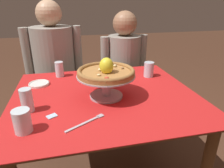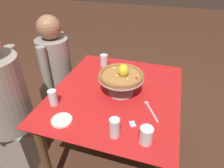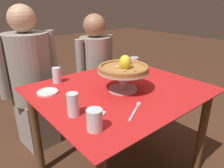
{
  "view_description": "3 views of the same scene",
  "coord_description": "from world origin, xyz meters",
  "px_view_note": "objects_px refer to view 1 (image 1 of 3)",
  "views": [
    {
      "loc": [
        -0.21,
        -1.11,
        1.28
      ],
      "look_at": [
        0.04,
        -0.02,
        0.81
      ],
      "focal_mm": 32.07,
      "sensor_mm": 36.0,
      "label": 1
    },
    {
      "loc": [
        -1.2,
        -0.34,
        1.63
      ],
      "look_at": [
        -0.0,
        0.03,
        0.81
      ],
      "focal_mm": 31.26,
      "sensor_mm": 36.0,
      "label": 2
    },
    {
      "loc": [
        -0.9,
        -0.99,
        1.31
      ],
      "look_at": [
        -0.05,
        0.02,
        0.78
      ],
      "focal_mm": 33.54,
      "sensor_mm": 36.0,
      "label": 3
    }
  ],
  "objects_px": {
    "water_glass_back_left": "(59,70)",
    "sugar_packet": "(52,116)",
    "pizza_stand": "(106,83)",
    "water_glass_front_left": "(22,122)",
    "pizza": "(106,71)",
    "diner_left": "(55,71)",
    "diner_right": "(124,75)",
    "water_glass_back_right": "(149,70)",
    "water_glass_side_left": "(27,102)",
    "side_plate": "(39,84)",
    "dinner_fork": "(87,122)"
  },
  "relations": [
    {
      "from": "water_glass_side_left",
      "to": "diner_right",
      "type": "bearing_deg",
      "value": 48.49
    },
    {
      "from": "water_glass_side_left",
      "to": "diner_left",
      "type": "distance_m",
      "value": 0.93
    },
    {
      "from": "pizza",
      "to": "sugar_packet",
      "type": "distance_m",
      "value": 0.38
    },
    {
      "from": "water_glass_front_left",
      "to": "pizza_stand",
      "type": "bearing_deg",
      "value": 31.71
    },
    {
      "from": "water_glass_back_right",
      "to": "diner_left",
      "type": "relative_size",
      "value": 0.09
    },
    {
      "from": "pizza",
      "to": "sugar_packet",
      "type": "bearing_deg",
      "value": -152.62
    },
    {
      "from": "diner_left",
      "to": "pizza_stand",
      "type": "bearing_deg",
      "value": -67.99
    },
    {
      "from": "water_glass_back_left",
      "to": "pizza_stand",
      "type": "bearing_deg",
      "value": -56.62
    },
    {
      "from": "pizza_stand",
      "to": "diner_left",
      "type": "height_order",
      "value": "diner_left"
    },
    {
      "from": "side_plate",
      "to": "dinner_fork",
      "type": "height_order",
      "value": "side_plate"
    },
    {
      "from": "water_glass_front_left",
      "to": "dinner_fork",
      "type": "height_order",
      "value": "water_glass_front_left"
    },
    {
      "from": "diner_left",
      "to": "water_glass_back_right",
      "type": "bearing_deg",
      "value": -37.96
    },
    {
      "from": "pizza",
      "to": "water_glass_side_left",
      "type": "xyz_separation_m",
      "value": [
        -0.43,
        -0.08,
        -0.11
      ]
    },
    {
      "from": "water_glass_side_left",
      "to": "diner_left",
      "type": "height_order",
      "value": "diner_left"
    },
    {
      "from": "water_glass_back_right",
      "to": "water_glass_side_left",
      "type": "relative_size",
      "value": 0.89
    },
    {
      "from": "pizza",
      "to": "water_glass_back_right",
      "type": "distance_m",
      "value": 0.48
    },
    {
      "from": "water_glass_back_right",
      "to": "sugar_packet",
      "type": "distance_m",
      "value": 0.82
    },
    {
      "from": "diner_right",
      "to": "pizza_stand",
      "type": "bearing_deg",
      "value": -113.14
    },
    {
      "from": "pizza",
      "to": "sugar_packet",
      "type": "xyz_separation_m",
      "value": [
        -0.31,
        -0.16,
        -0.16
      ]
    },
    {
      "from": "side_plate",
      "to": "diner_left",
      "type": "bearing_deg",
      "value": 81.72
    },
    {
      "from": "pizza",
      "to": "water_glass_back_left",
      "type": "relative_size",
      "value": 2.91
    },
    {
      "from": "pizza",
      "to": "diner_right",
      "type": "bearing_deg",
      "value": 66.92
    },
    {
      "from": "pizza",
      "to": "diner_right",
      "type": "xyz_separation_m",
      "value": [
        0.34,
        0.79,
        -0.33
      ]
    },
    {
      "from": "side_plate",
      "to": "diner_left",
      "type": "xyz_separation_m",
      "value": [
        0.08,
        0.55,
        -0.1
      ]
    },
    {
      "from": "side_plate",
      "to": "diner_right",
      "type": "distance_m",
      "value": 0.93
    },
    {
      "from": "water_glass_back_left",
      "to": "water_glass_side_left",
      "type": "relative_size",
      "value": 0.9
    },
    {
      "from": "water_glass_back_left",
      "to": "diner_left",
      "type": "bearing_deg",
      "value": 98.13
    },
    {
      "from": "pizza",
      "to": "side_plate",
      "type": "distance_m",
      "value": 0.53
    },
    {
      "from": "dinner_fork",
      "to": "sugar_packet",
      "type": "height_order",
      "value": "dinner_fork"
    },
    {
      "from": "water_glass_front_left",
      "to": "diner_right",
      "type": "relative_size",
      "value": 0.09
    },
    {
      "from": "water_glass_back_left",
      "to": "sugar_packet",
      "type": "height_order",
      "value": "water_glass_back_left"
    },
    {
      "from": "pizza",
      "to": "water_glass_side_left",
      "type": "bearing_deg",
      "value": -169.78
    },
    {
      "from": "pizza_stand",
      "to": "water_glass_front_left",
      "type": "height_order",
      "value": "pizza_stand"
    },
    {
      "from": "sugar_packet",
      "to": "diner_right",
      "type": "bearing_deg",
      "value": 55.79
    },
    {
      "from": "pizza",
      "to": "water_glass_back_right",
      "type": "xyz_separation_m",
      "value": [
        0.38,
        0.27,
        -0.11
      ]
    },
    {
      "from": "water_glass_back_right",
      "to": "diner_right",
      "type": "bearing_deg",
      "value": 95.02
    },
    {
      "from": "dinner_fork",
      "to": "diner_left",
      "type": "distance_m",
      "value": 1.11
    },
    {
      "from": "water_glass_front_left",
      "to": "sugar_packet",
      "type": "distance_m",
      "value": 0.16
    },
    {
      "from": "side_plate",
      "to": "diner_right",
      "type": "relative_size",
      "value": 0.12
    },
    {
      "from": "pizza_stand",
      "to": "water_glass_back_left",
      "type": "distance_m",
      "value": 0.51
    },
    {
      "from": "diner_left",
      "to": "diner_right",
      "type": "distance_m",
      "value": 0.68
    },
    {
      "from": "diner_left",
      "to": "water_glass_front_left",
      "type": "bearing_deg",
      "value": -94.58
    },
    {
      "from": "sugar_packet",
      "to": "diner_left",
      "type": "height_order",
      "value": "diner_left"
    },
    {
      "from": "water_glass_front_left",
      "to": "dinner_fork",
      "type": "distance_m",
      "value": 0.29
    },
    {
      "from": "water_glass_front_left",
      "to": "dinner_fork",
      "type": "relative_size",
      "value": 0.54
    },
    {
      "from": "pizza",
      "to": "diner_left",
      "type": "xyz_separation_m",
      "value": [
        -0.34,
        0.83,
        -0.26
      ]
    },
    {
      "from": "pizza_stand",
      "to": "diner_left",
      "type": "bearing_deg",
      "value": 112.01
    },
    {
      "from": "water_glass_side_left",
      "to": "sugar_packet",
      "type": "xyz_separation_m",
      "value": [
        0.12,
        -0.08,
        -0.05
      ]
    },
    {
      "from": "water_glass_side_left",
      "to": "diner_right",
      "type": "distance_m",
      "value": 1.18
    },
    {
      "from": "water_glass_back_left",
      "to": "water_glass_front_left",
      "type": "height_order",
      "value": "water_glass_back_left"
    }
  ]
}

